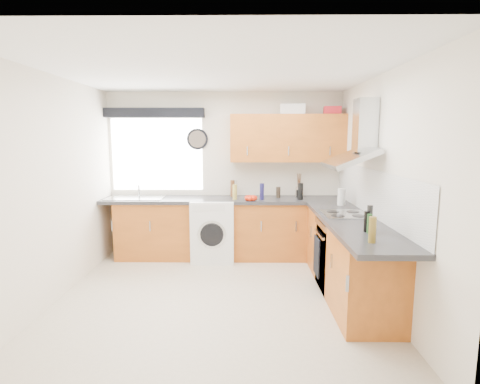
{
  "coord_description": "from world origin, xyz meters",
  "views": [
    {
      "loc": [
        0.3,
        -4.03,
        1.82
      ],
      "look_at": [
        0.25,
        0.85,
        1.1
      ],
      "focal_mm": 28.0,
      "sensor_mm": 36.0,
      "label": 1
    }
  ],
  "objects_px": {
    "washing_machine": "(214,229)",
    "oven": "(344,255)",
    "upper_cabinets": "(287,138)",
    "extractor_hood": "(357,141)"
  },
  "relations": [
    {
      "from": "washing_machine",
      "to": "oven",
      "type": "bearing_deg",
      "value": -32.94
    },
    {
      "from": "upper_cabinets",
      "to": "washing_machine",
      "type": "xyz_separation_m",
      "value": [
        -1.1,
        -0.23,
        -1.35
      ]
    },
    {
      "from": "extractor_hood",
      "to": "washing_machine",
      "type": "distance_m",
      "value": 2.45
    },
    {
      "from": "upper_cabinets",
      "to": "oven",
      "type": "bearing_deg",
      "value": -67.46
    },
    {
      "from": "oven",
      "to": "extractor_hood",
      "type": "relative_size",
      "value": 1.09
    },
    {
      "from": "oven",
      "to": "washing_machine",
      "type": "bearing_deg",
      "value": 146.31
    },
    {
      "from": "extractor_hood",
      "to": "upper_cabinets",
      "type": "height_order",
      "value": "upper_cabinets"
    },
    {
      "from": "upper_cabinets",
      "to": "washing_machine",
      "type": "relative_size",
      "value": 1.87
    },
    {
      "from": "oven",
      "to": "extractor_hood",
      "type": "xyz_separation_m",
      "value": [
        0.1,
        -0.0,
        1.34
      ]
    },
    {
      "from": "upper_cabinets",
      "to": "washing_machine",
      "type": "distance_m",
      "value": 1.75
    }
  ]
}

